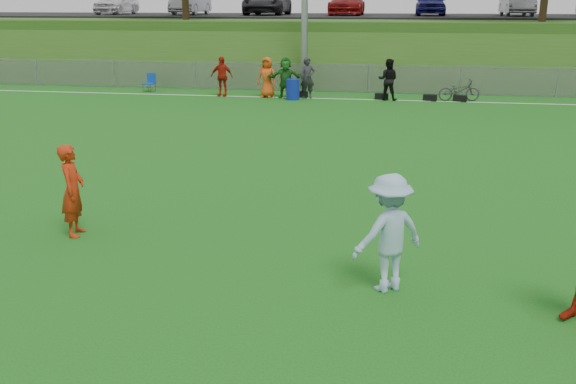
% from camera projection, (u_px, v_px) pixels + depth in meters
% --- Properties ---
extents(ground, '(120.00, 120.00, 0.00)m').
position_uv_depth(ground, '(302.00, 271.00, 9.81)').
color(ground, '#145F14').
rests_on(ground, ground).
extents(sideline_far, '(60.00, 0.10, 0.01)m').
position_uv_depth(sideline_far, '(365.00, 99.00, 26.80)').
color(sideline_far, white).
rests_on(sideline_far, ground).
extents(fence, '(58.00, 0.06, 1.30)m').
position_uv_depth(fence, '(368.00, 78.00, 28.51)').
color(fence, gray).
rests_on(fence, ground).
extents(berm, '(120.00, 18.00, 3.00)m').
position_uv_depth(berm, '(378.00, 43.00, 38.65)').
color(berm, '#2E5317').
rests_on(berm, ground).
extents(parking_lot, '(120.00, 12.00, 0.10)m').
position_uv_depth(parking_lot, '(380.00, 16.00, 40.10)').
color(parking_lot, black).
rests_on(parking_lot, berm).
extents(car_row, '(32.04, 5.18, 1.44)m').
position_uv_depth(car_row, '(361.00, 3.00, 39.12)').
color(car_row, white).
rests_on(car_row, parking_lot).
extents(spectator_row, '(8.05, 0.74, 1.69)m').
position_uv_depth(spectator_row, '(295.00, 78.00, 27.04)').
color(spectator_row, '#B41C0C').
rests_on(spectator_row, ground).
extents(gear_bags, '(7.17, 0.39, 0.26)m').
position_uv_depth(gear_bags, '(392.00, 97.00, 26.69)').
color(gear_bags, black).
rests_on(gear_bags, ground).
extents(player_red_left, '(0.50, 0.66, 1.63)m').
position_uv_depth(player_red_left, '(73.00, 190.00, 11.12)').
color(player_red_left, '#BA280C').
rests_on(player_red_left, ground).
extents(player_blue, '(1.27, 1.16, 1.71)m').
position_uv_depth(player_blue, '(389.00, 233.00, 8.96)').
color(player_blue, '#97BCD1').
rests_on(player_blue, ground).
extents(recycling_bin, '(0.61, 0.61, 0.85)m').
position_uv_depth(recycling_bin, '(293.00, 89.00, 26.70)').
color(recycling_bin, '#0D2297').
rests_on(recycling_bin, ground).
extents(camp_chair, '(0.55, 0.55, 0.83)m').
position_uv_depth(camp_chair, '(150.00, 86.00, 29.03)').
color(camp_chair, '#0F3DA3').
rests_on(camp_chair, ground).
extents(bicycle, '(1.74, 0.83, 0.88)m').
position_uv_depth(bicycle, '(459.00, 90.00, 26.29)').
color(bicycle, '#2D2D2F').
rests_on(bicycle, ground).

